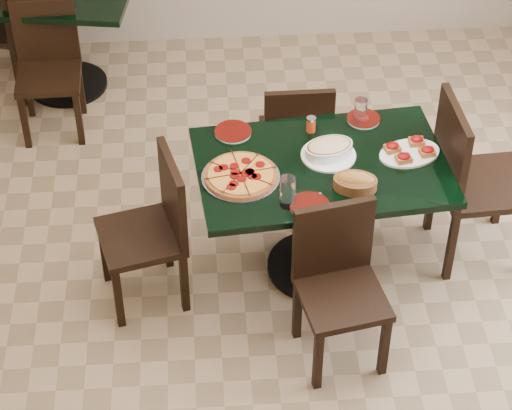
{
  "coord_description": "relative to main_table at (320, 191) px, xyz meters",
  "views": [
    {
      "loc": [
        -0.33,
        -3.61,
        3.97
      ],
      "look_at": [
        -0.08,
        0.0,
        0.77
      ],
      "focal_mm": 70.0,
      "sensor_mm": 36.0,
      "label": 1
    }
  ],
  "objects": [
    {
      "name": "floor",
      "position": [
        -0.28,
        -0.31,
        -0.57
      ],
      "size": [
        5.5,
        5.5,
        0.0
      ],
      "primitive_type": "plane",
      "color": "#927754",
      "rests_on": "ground"
    },
    {
      "name": "main_table",
      "position": [
        0.0,
        0.0,
        0.0
      ],
      "size": [
        1.35,
        0.94,
        0.75
      ],
      "rotation": [
        0.0,
        0.0,
        0.09
      ],
      "color": "black",
      "rests_on": "floor"
    },
    {
      "name": "back_table",
      "position": [
        -1.51,
        1.89,
        -0.04
      ],
      "size": [
        1.09,
        0.86,
        0.75
      ],
      "rotation": [
        0.0,
        0.0,
        -0.15
      ],
      "color": "black",
      "rests_on": "floor"
    },
    {
      "name": "chair_far",
      "position": [
        -0.06,
        0.62,
        -0.1
      ],
      "size": [
        0.4,
        0.4,
        0.84
      ],
      "rotation": [
        0.0,
        0.0,
        3.15
      ],
      "color": "black",
      "rests_on": "floor"
    },
    {
      "name": "chair_near",
      "position": [
        0.03,
        -0.55,
        -0.09
      ],
      "size": [
        0.48,
        0.48,
        0.87
      ],
      "rotation": [
        0.0,
        0.0,
        0.2
      ],
      "color": "black",
      "rests_on": "floor"
    },
    {
      "name": "chair_right",
      "position": [
        0.81,
        0.09,
        0.0
      ],
      "size": [
        0.5,
        0.5,
        1.01
      ],
      "rotation": [
        0.0,
        0.0,
        1.63
      ],
      "color": "black",
      "rests_on": "floor"
    },
    {
      "name": "chair_left",
      "position": [
        -0.87,
        -0.11,
        -0.07
      ],
      "size": [
        0.5,
        0.5,
        0.89
      ],
      "rotation": [
        0.0,
        0.0,
        -1.32
      ],
      "color": "black",
      "rests_on": "floor"
    },
    {
      "name": "back_chair_near",
      "position": [
        -1.56,
        1.48,
        -0.09
      ],
      "size": [
        0.41,
        0.41,
        0.86
      ],
      "rotation": [
        0.0,
        0.0,
        0.03
      ],
      "color": "black",
      "rests_on": "floor"
    },
    {
      "name": "back_chair_left",
      "position": [
        -1.84,
        1.9,
        -0.0
      ],
      "size": [
        0.59,
        0.59,
        1.0
      ],
      "rotation": [
        0.0,
        0.0,
        -1.88
      ],
      "color": "black",
      "rests_on": "floor"
    },
    {
      "name": "pepperoni_pizza",
      "position": [
        -0.42,
        -0.08,
        0.2
      ],
      "size": [
        0.4,
        0.4,
        0.04
      ],
      "rotation": [
        0.0,
        0.0,
        0.19
      ],
      "color": "#BCBCC3",
      "rests_on": "main_table"
    },
    {
      "name": "lasagna_casserole",
      "position": [
        0.04,
        0.06,
        0.23
      ],
      "size": [
        0.29,
        0.29,
        0.09
      ],
      "rotation": [
        0.0,
        0.0,
        0.3
      ],
      "color": "white",
      "rests_on": "main_table"
    },
    {
      "name": "bread_basket",
      "position": [
        0.14,
        -0.2,
        0.22
      ],
      "size": [
        0.25,
        0.19,
        0.09
      ],
      "rotation": [
        0.0,
        0.0,
        -0.21
      ],
      "color": "brown",
      "rests_on": "main_table"
    },
    {
      "name": "bruschetta_platter",
      "position": [
        0.46,
        0.05,
        0.21
      ],
      "size": [
        0.38,
        0.31,
        0.05
      ],
      "rotation": [
        0.0,
        0.0,
        0.3
      ],
      "color": "white",
      "rests_on": "main_table"
    },
    {
      "name": "side_plate_near",
      "position": [
        -0.1,
        -0.32,
        0.19
      ],
      "size": [
        0.2,
        0.2,
        0.02
      ],
      "rotation": [
        0.0,
        0.0,
        0.45
      ],
      "color": "white",
      "rests_on": "main_table"
    },
    {
      "name": "side_plate_far_r",
      "position": [
        0.27,
        0.36,
        0.19
      ],
      "size": [
        0.18,
        0.18,
        0.03
      ],
      "rotation": [
        0.0,
        0.0,
        -0.24
      ],
      "color": "white",
      "rests_on": "main_table"
    },
    {
      "name": "side_plate_far_l",
      "position": [
        -0.44,
        0.29,
        0.19
      ],
      "size": [
        0.2,
        0.2,
        0.02
      ],
      "rotation": [
        0.0,
        0.0,
        0.22
      ],
      "color": "white",
      "rests_on": "main_table"
    },
    {
      "name": "napkin_setting",
      "position": [
        -0.1,
        -0.29,
        0.18
      ],
      "size": [
        0.13,
        0.13,
        0.01
      ],
      "rotation": [
        0.0,
        0.0,
        0.0
      ],
      "color": "white",
      "rests_on": "main_table"
    },
    {
      "name": "water_glass_a",
      "position": [
        0.24,
        0.34,
        0.26
      ],
      "size": [
        0.07,
        0.07,
        0.15
      ],
      "primitive_type": "cylinder",
      "color": "white",
      "rests_on": "main_table"
    },
    {
      "name": "water_glass_b",
      "position": [
        -0.21,
        -0.3,
        0.26
      ],
      "size": [
        0.08,
        0.08,
        0.17
      ],
      "primitive_type": "cylinder",
      "color": "white",
      "rests_on": "main_table"
    },
    {
      "name": "pepper_shaker",
      "position": [
        -0.03,
        0.28,
        0.23
      ],
      "size": [
        0.05,
        0.05,
        0.09
      ],
      "color": "red",
      "rests_on": "main_table"
    }
  ]
}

